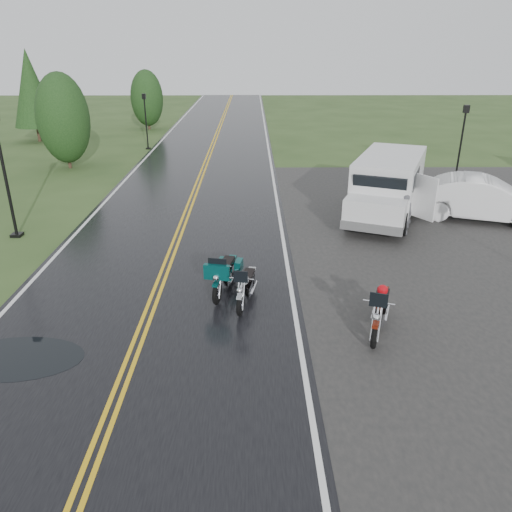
% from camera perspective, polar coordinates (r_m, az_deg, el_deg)
% --- Properties ---
extents(ground, '(120.00, 120.00, 0.00)m').
position_cam_1_polar(ground, '(12.90, -12.57, -7.63)').
color(ground, '#2D471E').
rests_on(ground, ground).
extents(road, '(8.00, 100.00, 0.04)m').
position_cam_1_polar(road, '(21.97, -7.54, 5.83)').
color(road, black).
rests_on(road, ground).
extents(parking_pad, '(14.00, 24.00, 0.03)m').
position_cam_1_polar(parking_pad, '(19.01, 25.47, 0.90)').
color(parking_pad, black).
rests_on(parking_pad, ground).
extents(motorcycle_red, '(1.51, 2.37, 1.32)m').
position_cam_1_polar(motorcycle_red, '(11.63, 13.53, -7.62)').
color(motorcycle_red, '#5A170A').
rests_on(motorcycle_red, ground).
extents(motorcycle_teal, '(1.21, 2.28, 1.28)m').
position_cam_1_polar(motorcycle_teal, '(13.19, -4.51, -3.22)').
color(motorcycle_teal, '#053B3A').
rests_on(motorcycle_teal, ground).
extents(motorcycle_silver, '(1.08, 2.10, 1.18)m').
position_cam_1_polar(motorcycle_silver, '(12.64, -1.82, -4.66)').
color(motorcycle_silver, '#95989C').
rests_on(motorcycle_silver, ground).
extents(van_white, '(4.63, 6.73, 2.48)m').
position_cam_1_polar(van_white, '(18.89, 10.90, 6.59)').
color(van_white, silver).
rests_on(van_white, ground).
extents(person_at_van, '(0.57, 0.38, 1.52)m').
position_cam_1_polar(person_at_van, '(18.84, 16.57, 4.48)').
color(person_at_van, '#47474C').
rests_on(person_at_van, ground).
extents(sedan_white, '(5.45, 3.36, 1.70)m').
position_cam_1_polar(sedan_white, '(21.60, 24.44, 5.92)').
color(sedan_white, silver).
rests_on(sedan_white, ground).
extents(lamp_post_near_left, '(0.39, 0.39, 4.59)m').
position_cam_1_polar(lamp_post_near_left, '(19.57, -26.77, 8.33)').
color(lamp_post_near_left, black).
rests_on(lamp_post_near_left, ground).
extents(lamp_post_far_left, '(0.31, 0.31, 3.57)m').
position_cam_1_polar(lamp_post_far_left, '(34.41, -12.46, 14.77)').
color(lamp_post_far_left, black).
rests_on(lamp_post_far_left, ground).
extents(lamp_post_far_right, '(0.33, 0.33, 3.84)m').
position_cam_1_polar(lamp_post_far_right, '(26.91, 22.35, 11.68)').
color(lamp_post_far_right, black).
rests_on(lamp_post_far_right, ground).
extents(tree_left_mid, '(2.82, 2.82, 4.40)m').
position_cam_1_polar(tree_left_mid, '(30.09, -21.04, 13.48)').
color(tree_left_mid, '#1E3D19').
rests_on(tree_left_mid, ground).
extents(tree_left_far, '(2.57, 2.57, 3.96)m').
position_cam_1_polar(tree_left_far, '(42.80, -12.31, 16.59)').
color(tree_left_far, '#1E3D19').
rests_on(tree_left_far, ground).
extents(pine_left_far, '(2.91, 2.91, 6.06)m').
position_cam_1_polar(pine_left_far, '(39.52, -24.17, 16.22)').
color(pine_left_far, '#1E3D19').
rests_on(pine_left_far, ground).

